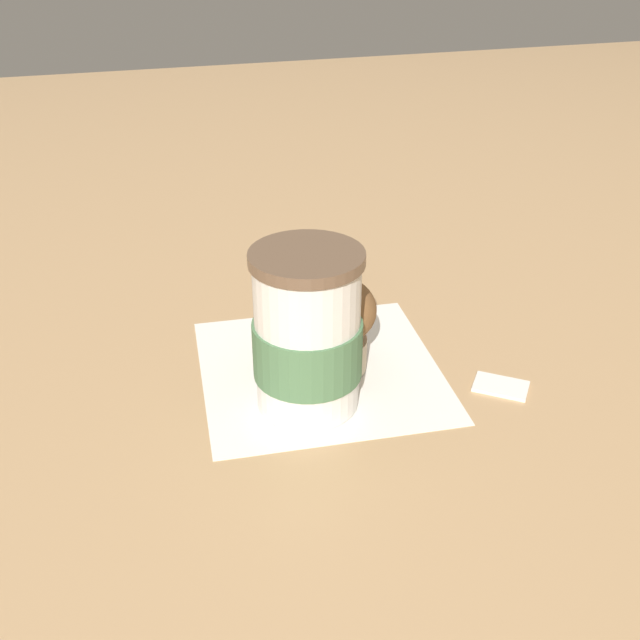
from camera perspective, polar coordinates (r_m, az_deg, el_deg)
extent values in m
plane|color=tan|center=(0.73, 0.00, -3.82)|extent=(3.00, 3.00, 0.00)
cube|color=white|center=(0.73, 0.00, -3.77)|extent=(0.25, 0.25, 0.00)
cylinder|color=silver|center=(0.65, -0.96, -1.22)|extent=(0.09, 0.09, 0.14)
cylinder|color=brown|center=(0.62, -1.02, 4.74)|extent=(0.10, 0.10, 0.01)
cylinder|color=#4C754C|center=(0.66, -0.96, -2.15)|extent=(0.10, 0.10, 0.05)
cylinder|color=beige|center=(0.73, 1.08, -2.61)|extent=(0.07, 0.07, 0.03)
ellipsoid|color=brown|center=(0.70, 1.11, 0.68)|extent=(0.08, 0.08, 0.06)
ellipsoid|color=gold|center=(0.77, -2.46, -0.70)|extent=(0.03, 0.06, 0.03)
ellipsoid|color=gold|center=(0.80, 0.12, 0.71)|extent=(0.06, 0.07, 0.03)
ellipsoid|color=gold|center=(0.85, 1.39, 2.31)|extent=(0.07, 0.06, 0.03)
ellipsoid|color=brown|center=(0.89, 1.34, 3.86)|extent=(0.06, 0.04, 0.03)
cube|color=white|center=(0.73, 13.63, -4.81)|extent=(0.06, 0.06, 0.01)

